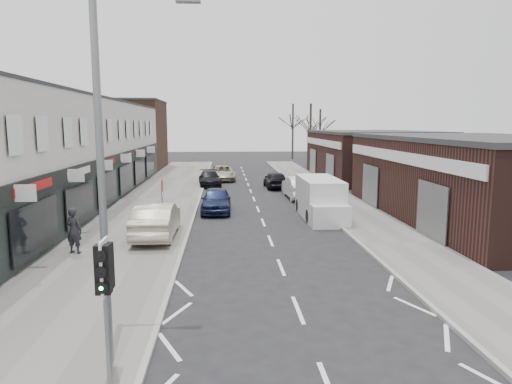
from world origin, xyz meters
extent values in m
plane|color=black|center=(0.00, 0.00, 0.00)|extent=(160.00, 160.00, 0.00)
cube|color=slate|center=(-6.75, 22.00, 0.06)|extent=(5.50, 64.00, 0.12)
cube|color=slate|center=(5.75, 22.00, 0.06)|extent=(3.50, 64.00, 0.12)
cube|color=silver|center=(-13.50, 19.50, 3.55)|extent=(8.00, 41.00, 7.10)
cube|color=#462E1E|center=(-13.50, 45.00, 4.00)|extent=(8.00, 10.00, 8.00)
cube|color=#341B17|center=(12.50, 14.00, 2.25)|extent=(10.00, 18.00, 4.50)
cube|color=#341B17|center=(12.50, 34.00, 2.25)|extent=(10.00, 16.00, 4.50)
cylinder|color=slate|center=(-4.40, -2.00, 1.62)|extent=(0.12, 0.12, 3.00)
cube|color=silver|center=(-4.40, -2.00, 2.67)|extent=(0.05, 0.55, 1.10)
cube|color=black|center=(-4.40, -2.12, 2.67)|extent=(0.28, 0.22, 0.95)
sphere|color=#0CE533|center=(-4.40, -2.24, 2.37)|extent=(0.18, 0.18, 0.18)
cube|color=black|center=(-4.40, -1.88, 2.67)|extent=(0.26, 0.20, 0.90)
cylinder|color=slate|center=(-4.70, -0.80, 4.12)|extent=(0.16, 0.16, 8.00)
cylinder|color=slate|center=(-5.20, 12.00, 1.37)|extent=(0.07, 0.07, 2.50)
cube|color=white|center=(-5.15, 12.00, 1.97)|extent=(0.04, 0.45, 0.25)
cube|color=silver|center=(3.40, 15.37, 1.14)|extent=(2.07, 4.99, 2.28)
cube|color=silver|center=(3.40, 12.45, 0.59)|extent=(2.01, 0.87, 1.20)
cylinder|color=black|center=(2.47, 13.63, 0.38)|extent=(0.24, 0.76, 0.76)
cylinder|color=black|center=(4.33, 13.63, 0.38)|extent=(0.24, 0.76, 0.76)
cylinder|color=black|center=(2.47, 17.12, 0.38)|extent=(0.24, 0.76, 0.76)
cylinder|color=black|center=(4.33, 17.12, 0.38)|extent=(0.24, 0.76, 0.76)
imported|color=#B1A68D|center=(-5.30, 10.63, 0.94)|extent=(1.76, 5.00, 1.65)
imported|color=black|center=(-8.27, 8.08, 1.08)|extent=(0.81, 0.66, 1.91)
imported|color=#131D3D|center=(-2.63, 17.19, 0.75)|extent=(1.86, 4.46, 1.51)
imported|color=black|center=(-3.40, 29.30, 0.66)|extent=(2.21, 4.66, 1.31)
imported|color=#AFA88C|center=(-2.35, 33.35, 0.71)|extent=(2.70, 5.25, 1.42)
imported|color=silver|center=(3.29, 22.13, 0.82)|extent=(1.94, 5.04, 1.64)
imported|color=black|center=(2.20, 27.54, 0.72)|extent=(1.86, 4.29, 1.44)
camera|label=1|loc=(-2.10, -10.55, 5.37)|focal=32.00mm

